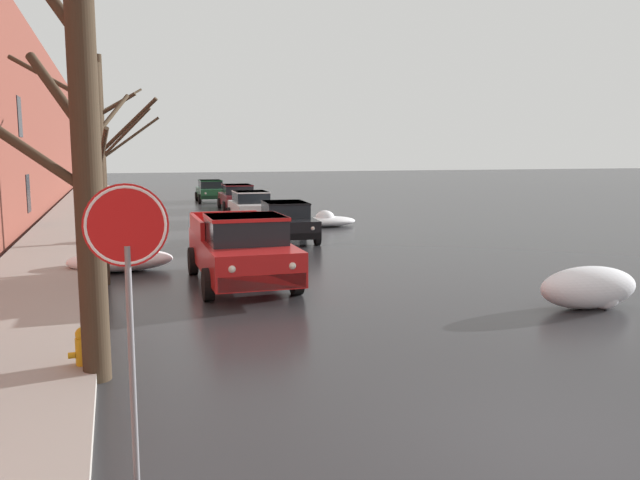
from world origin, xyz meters
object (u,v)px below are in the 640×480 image
at_px(bare_tree_second_along_sidewalk, 97,166).
at_px(sedan_maroon_parked_far_down_block, 238,196).
at_px(bare_tree_at_the_corner, 80,150).
at_px(pickup_truck_red_approaching_near_lane, 241,249).
at_px(sedan_black_parked_kerbside_close, 286,220).
at_px(sedan_white_parked_kerbside_mid, 251,206).
at_px(sedan_green_queued_behind_truck, 211,190).
at_px(fire_hydrant, 83,351).
at_px(stop_sign_at_corner, 127,255).
at_px(bare_tree_mid_block, 104,146).

distance_m(bare_tree_second_along_sidewalk, sedan_maroon_parked_far_down_block, 20.47).
relative_size(bare_tree_at_the_corner, pickup_truck_red_approaching_near_lane, 1.16).
bearing_deg(sedan_black_parked_kerbside_close, sedan_maroon_parked_far_down_block, 86.86).
relative_size(sedan_black_parked_kerbside_close, sedan_white_parked_kerbside_mid, 1.07).
distance_m(bare_tree_at_the_corner, sedan_maroon_parked_far_down_block, 27.03).
xyz_separation_m(sedan_green_queued_behind_truck, fire_hydrant, (-6.60, -32.21, -0.39)).
height_order(bare_tree_at_the_corner, sedan_maroon_parked_far_down_block, bare_tree_at_the_corner).
xyz_separation_m(sedan_white_parked_kerbside_mid, stop_sign_at_corner, (-6.00, -22.94, 1.52)).
distance_m(bare_tree_mid_block, fire_hydrant, 13.65).
relative_size(bare_tree_mid_block, sedan_black_parked_kerbside_close, 1.53).
bearing_deg(fire_hydrant, pickup_truck_red_approaching_near_lane, 58.39).
xyz_separation_m(bare_tree_mid_block, sedan_maroon_parked_far_down_block, (6.90, 12.49, -2.68)).
height_order(bare_tree_second_along_sidewalk, stop_sign_at_corner, bare_tree_second_along_sidewalk).
xyz_separation_m(bare_tree_second_along_sidewalk, sedan_maroon_parked_far_down_block, (7.00, 19.11, -2.13)).
relative_size(bare_tree_second_along_sidewalk, stop_sign_at_corner, 1.88).
bearing_deg(bare_tree_at_the_corner, fire_hydrant, 119.77).
bearing_deg(sedan_black_parked_kerbside_close, fire_hydrant, -116.96).
bearing_deg(sedan_white_parked_kerbside_mid, stop_sign_at_corner, -104.66).
distance_m(fire_hydrant, stop_sign_at_corner, 4.04).
height_order(bare_tree_at_the_corner, bare_tree_second_along_sidewalk, bare_tree_at_the_corner).
relative_size(pickup_truck_red_approaching_near_lane, sedan_maroon_parked_far_down_block, 1.21).
bearing_deg(sedan_maroon_parked_far_down_block, sedan_black_parked_kerbside_close, -93.14).
xyz_separation_m(bare_tree_mid_block, sedan_white_parked_kerbside_mid, (6.34, 6.15, -2.68)).
bearing_deg(stop_sign_at_corner, sedan_black_parked_kerbside_close, 70.14).
xyz_separation_m(bare_tree_second_along_sidewalk, stop_sign_at_corner, (0.44, -10.17, -0.61)).
bearing_deg(sedan_maroon_parked_far_down_block, bare_tree_second_along_sidewalk, -110.12).
distance_m(bare_tree_mid_block, sedan_black_parked_kerbside_close, 6.77).
xyz_separation_m(sedan_maroon_parked_far_down_block, stop_sign_at_corner, (-6.57, -29.28, 1.52)).
distance_m(bare_tree_second_along_sidewalk, fire_hydrant, 7.13).
bearing_deg(sedan_black_parked_kerbside_close, bare_tree_mid_block, 174.47).
bearing_deg(bare_tree_second_along_sidewalk, fire_hydrant, -91.47).
height_order(bare_tree_mid_block, sedan_green_queued_behind_truck, bare_tree_mid_block).
xyz_separation_m(fire_hydrant, stop_sign_at_corner, (0.61, -3.50, 1.91)).
distance_m(bare_tree_at_the_corner, sedan_black_parked_kerbside_close, 14.58).
distance_m(bare_tree_mid_block, sedan_maroon_parked_far_down_block, 14.52).
relative_size(sedan_black_parked_kerbside_close, stop_sign_at_corner, 1.44).
bearing_deg(sedan_maroon_parked_far_down_block, bare_tree_at_the_corner, -105.22).
bearing_deg(bare_tree_mid_block, bare_tree_second_along_sidewalk, -90.85).
xyz_separation_m(sedan_black_parked_kerbside_close, sedan_green_queued_behind_truck, (0.14, 19.52, -0.00)).
bearing_deg(sedan_green_queued_behind_truck, sedan_white_parked_kerbside_mid, -89.95).
distance_m(sedan_maroon_parked_far_down_block, fire_hydrant, 26.76).
distance_m(sedan_white_parked_kerbside_mid, stop_sign_at_corner, 23.76).
bearing_deg(sedan_maroon_parked_far_down_block, pickup_truck_red_approaching_near_lane, -100.55).
distance_m(pickup_truck_red_approaching_near_lane, stop_sign_at_corner, 9.55).
distance_m(pickup_truck_red_approaching_near_lane, sedan_white_parked_kerbside_mid, 14.28).
distance_m(bare_tree_at_the_corner, sedan_green_queued_behind_truck, 33.14).
height_order(bare_tree_second_along_sidewalk, sedan_black_parked_kerbside_close, bare_tree_second_along_sidewalk).
bearing_deg(stop_sign_at_corner, sedan_green_queued_behind_truck, 80.48).
bearing_deg(fire_hydrant, sedan_green_queued_behind_truck, 78.42).
distance_m(bare_tree_at_the_corner, bare_tree_second_along_sidewalk, 6.86).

